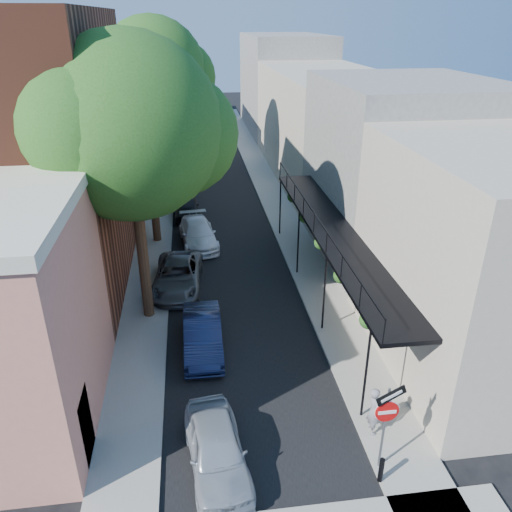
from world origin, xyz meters
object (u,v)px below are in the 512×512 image
object	(u,v)px
bollard	(381,470)
parked_car_f	(180,187)
sign_post	(387,415)
oak_near	(142,130)
parked_car_d	(198,234)
oak_far	(160,73)
parked_car_c	(178,276)
oak_mid	(154,115)
parked_car_b	(203,334)
parked_car_e	(186,206)
pedestrian	(374,410)
parked_car_a	(217,449)

from	to	relation	value
bollard	parked_car_f	distance (m)	26.34
sign_post	bollard	size ratio (longest dim) A/B	3.74
oak_near	parked_car_d	bearing A→B (deg)	74.95
oak_near	oak_far	distance (m)	17.01
oak_far	parked_car_f	world-z (taller)	oak_far
oak_far	parked_car_f	distance (m)	7.76
bollard	parked_car_c	bearing A→B (deg)	115.15
bollard	oak_mid	distance (m)	19.96
bollard	oak_near	size ratio (longest dim) A/B	0.07
parked_car_b	parked_car_e	size ratio (longest dim) A/B	1.01
oak_near	pedestrian	bearing A→B (deg)	-49.63
oak_near	parked_car_b	distance (m)	7.97
sign_post	oak_far	world-z (taller)	oak_far
sign_post	oak_far	bearing A→B (deg)	103.91
parked_car_c	parked_car_d	world-z (taller)	parked_car_d
sign_post	parked_car_a	bearing A→B (deg)	171.27
parked_car_a	parked_car_f	world-z (taller)	parked_car_a
parked_car_c	pedestrian	xyz separation A→B (m)	(5.97, -10.06, 0.28)
oak_far	parked_car_f	bearing A→B (deg)	-50.67
parked_car_e	parked_car_f	world-z (taller)	parked_car_e
parked_car_a	parked_car_c	xyz separation A→B (m)	(-1.17, 10.69, -0.01)
parked_car_d	oak_near	bearing A→B (deg)	-111.50
parked_car_a	pedestrian	bearing A→B (deg)	1.23
parked_car_d	parked_car_e	size ratio (longest dim) A/B	1.13
sign_post	parked_car_c	xyz separation A→B (m)	(-5.73, 11.39, -1.38)
parked_car_f	pedestrian	size ratio (longest dim) A/B	2.26
bollard	parked_car_d	distance (m)	17.38
parked_car_f	pedestrian	world-z (taller)	pedestrian
parked_car_b	parked_car_f	bearing A→B (deg)	92.95
oak_mid	parked_car_f	bearing A→B (deg)	83.62
oak_near	parked_car_d	size ratio (longest dim) A/B	2.51
oak_far	parked_car_b	size ratio (longest dim) A/B	2.91
parked_car_a	parked_car_f	xyz separation A→B (m)	(-1.12, 24.58, -0.06)
sign_post	parked_car_b	size ratio (longest dim) A/B	0.73
sign_post	oak_mid	world-z (taller)	oak_mid
parked_car_e	parked_car_a	bearing A→B (deg)	-91.68
parked_car_e	bollard	bearing A→B (deg)	-80.26
oak_far	pedestrian	bearing A→B (deg)	-74.86
parked_car_d	parked_car_a	bearing A→B (deg)	-96.17
oak_near	oak_far	world-z (taller)	oak_far
sign_post	oak_far	xyz separation A→B (m)	(-6.51, 26.30, 6.22)
bollard	parked_car_c	xyz separation A→B (m)	(-5.57, 11.86, 0.13)
bollard	parked_car_f	world-z (taller)	parked_car_f
parked_car_f	pedestrian	xyz separation A→B (m)	(5.92, -23.95, 0.33)
oak_mid	pedestrian	bearing A→B (deg)	-66.83
sign_post	parked_car_d	world-z (taller)	sign_post
parked_car_a	parked_car_b	xyz separation A→B (m)	(-0.18, 5.69, 0.00)
pedestrian	parked_car_c	bearing A→B (deg)	30.96
oak_mid	parked_car_e	world-z (taller)	oak_mid
oak_far	parked_car_d	size ratio (longest dim) A/B	2.62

